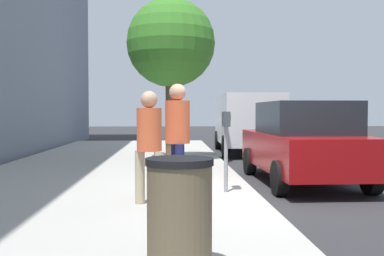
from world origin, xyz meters
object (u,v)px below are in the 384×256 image
at_px(pedestrian_bystander, 149,139).
at_px(street_tree, 171,44).
at_px(parking_meter, 226,134).
at_px(parked_van_far, 247,120).
at_px(trash_bin, 180,216).
at_px(pedestrian_at_meter, 178,129).
at_px(parked_sedan_near, 303,142).

height_order(pedestrian_bystander, street_tree, street_tree).
relative_size(parking_meter, parked_van_far, 0.27).
bearing_deg(trash_bin, parked_van_far, -12.19).
bearing_deg(parked_van_far, pedestrian_at_meter, 163.63).
relative_size(pedestrian_bystander, street_tree, 0.36).
xyz_separation_m(parked_sedan_near, trash_bin, (-5.72, 2.79, -0.24)).
relative_size(pedestrian_at_meter, street_tree, 0.40).
relative_size(parked_sedan_near, parked_van_far, 0.84).
relative_size(pedestrian_bystander, parked_van_far, 0.33).
bearing_deg(pedestrian_bystander, parked_van_far, 19.45).
bearing_deg(trash_bin, street_tree, 0.36).
distance_m(parked_sedan_near, parked_van_far, 7.21).
height_order(parked_van_far, trash_bin, parked_van_far).
distance_m(pedestrian_bystander, trash_bin, 2.98).
relative_size(parking_meter, trash_bin, 1.40).
bearing_deg(street_tree, parked_sedan_near, -141.79).
xyz_separation_m(parked_van_far, street_tree, (-3.58, 2.85, 2.28)).
height_order(parked_sedan_near, street_tree, street_tree).
xyz_separation_m(pedestrian_at_meter, parked_van_far, (9.36, -2.75, -0.01)).
relative_size(parked_sedan_near, trash_bin, 4.39).
bearing_deg(trash_bin, pedestrian_bystander, 7.73).
relative_size(pedestrian_at_meter, pedestrian_bystander, 1.09).
distance_m(parked_van_far, trash_bin, 13.23).
distance_m(pedestrian_at_meter, trash_bin, 3.61).
relative_size(parked_van_far, trash_bin, 5.21).
bearing_deg(parking_meter, street_tree, 10.04).
xyz_separation_m(pedestrian_at_meter, pedestrian_bystander, (-0.64, 0.44, -0.11)).
distance_m(parking_meter, trash_bin, 4.09).
xyz_separation_m(parking_meter, trash_bin, (-3.96, 0.89, -0.51)).
bearing_deg(trash_bin, parking_meter, -12.73).
height_order(pedestrian_at_meter, trash_bin, pedestrian_at_meter).
distance_m(parking_meter, pedestrian_bystander, 1.66).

